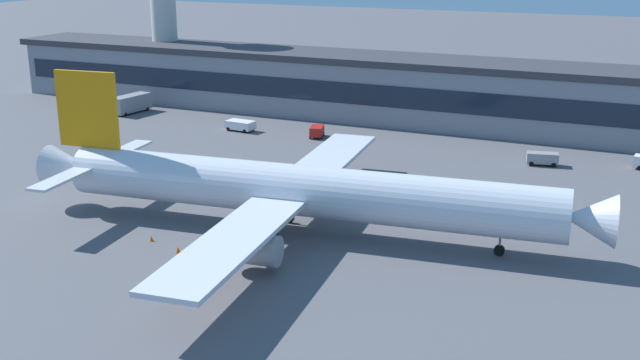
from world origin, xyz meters
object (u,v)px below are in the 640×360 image
(baggage_tug, at_px, (317,131))
(follow_me_car, at_px, (542,158))
(traffic_cone_2, at_px, (214,282))
(traffic_cone_0, at_px, (178,250))
(traffic_cone_1, at_px, (151,238))
(fuel_truck, at_px, (132,103))
(airliner, at_px, (297,190))
(pushback_tractor, at_px, (241,125))

(baggage_tug, distance_m, follow_me_car, 36.61)
(traffic_cone_2, bearing_deg, baggage_tug, 105.24)
(baggage_tug, relative_size, follow_me_car, 0.85)
(traffic_cone_0, relative_size, traffic_cone_1, 1.19)
(baggage_tug, bearing_deg, traffic_cone_0, -81.32)
(fuel_truck, xyz_separation_m, traffic_cone_2, (55.54, -59.98, -1.59))
(airliner, xyz_separation_m, traffic_cone_0, (-8.50, -10.63, -4.51))
(fuel_truck, relative_size, traffic_cone_1, 14.45)
(fuel_truck, xyz_separation_m, traffic_cone_0, (47.96, -54.78, -1.53))
(baggage_tug, bearing_deg, airliner, -68.15)
(baggage_tug, bearing_deg, pushback_tractor, -175.25)
(fuel_truck, height_order, traffic_cone_1, fuel_truck)
(traffic_cone_2, bearing_deg, airliner, 86.64)
(airliner, relative_size, follow_me_car, 13.78)
(baggage_tug, relative_size, traffic_cone_1, 6.72)
(pushback_tractor, relative_size, traffic_cone_0, 7.03)
(follow_me_car, bearing_deg, fuel_truck, 176.13)
(fuel_truck, relative_size, traffic_cone_2, 14.74)
(traffic_cone_0, bearing_deg, fuel_truck, 131.20)
(traffic_cone_1, bearing_deg, traffic_cone_2, -29.46)
(follow_me_car, height_order, pushback_tractor, follow_me_car)
(baggage_tug, xyz_separation_m, pushback_tractor, (-13.73, -1.14, -0.04))
(airliner, distance_m, traffic_cone_2, 16.50)
(pushback_tractor, relative_size, traffic_cone_2, 8.55)
(airliner, xyz_separation_m, follow_me_car, (20.20, 38.96, -3.78))
(traffic_cone_0, bearing_deg, airliner, 51.34)
(airliner, height_order, traffic_cone_2, airliner)
(follow_me_car, bearing_deg, baggage_tug, 177.11)
(baggage_tug, xyz_separation_m, follow_me_car, (36.56, -1.85, 0.00))
(baggage_tug, bearing_deg, traffic_cone_2, -74.76)
(pushback_tractor, bearing_deg, airliner, -52.81)
(follow_me_car, xyz_separation_m, traffic_cone_1, (-33.27, -47.93, -0.79))
(fuel_truck, bearing_deg, traffic_cone_0, -48.80)
(baggage_tug, distance_m, traffic_cone_2, 58.70)
(traffic_cone_1, bearing_deg, traffic_cone_0, -19.95)
(airliner, relative_size, traffic_cone_0, 90.93)
(baggage_tug, distance_m, pushback_tractor, 13.78)
(pushback_tractor, bearing_deg, traffic_cone_2, -62.28)
(follow_me_car, distance_m, traffic_cone_0, 57.30)
(traffic_cone_1, distance_m, traffic_cone_2, 13.94)
(traffic_cone_1, bearing_deg, baggage_tug, 93.79)
(follow_me_car, xyz_separation_m, pushback_tractor, (-50.30, 0.71, -0.04))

